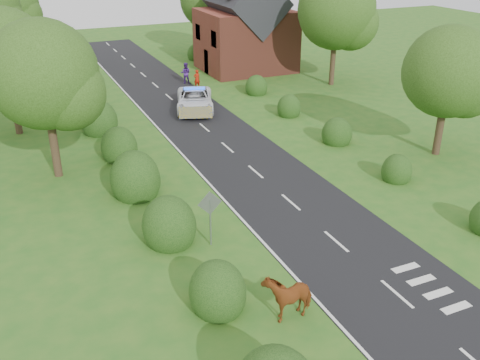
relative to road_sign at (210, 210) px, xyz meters
name	(u,v)px	position (x,y,z in m)	size (l,w,h in m)	color
ground	(336,242)	(5.00, -2.00, -1.65)	(120.00, 120.00, 0.00)	#28601C
road	(210,132)	(5.00, 13.00, -1.64)	(6.00, 70.00, 0.02)	black
road_markings	(198,146)	(3.40, 10.93, -1.63)	(4.96, 70.00, 0.01)	white
hedgerow_left	(122,155)	(-1.51, 9.69, -0.91)	(2.75, 50.41, 3.00)	black
hedgerow_right	(326,128)	(11.60, 9.21, -1.10)	(2.10, 45.78, 2.10)	black
tree_left_a	(49,79)	(-4.75, 9.86, 3.69)	(5.74, 5.60, 8.38)	#332316
tree_left_b	(10,57)	(-6.25, 17.86, 3.39)	(5.74, 5.60, 8.07)	#332316
tree_left_d	(9,7)	(-5.23, 37.85, 3.98)	(6.15, 6.00, 8.89)	#332316
tree_right_a	(453,76)	(16.23, 3.87, 3.09)	(5.33, 5.20, 7.56)	#332316
tree_right_b	(340,14)	(19.29, 19.84, 4.28)	(6.56, 6.40, 9.40)	#332316
tree_right_c	(212,2)	(14.27, 35.85, 3.69)	(6.15, 6.00, 8.58)	#332316
road_sign	(210,210)	(0.00, 0.00, 0.00)	(1.06, 0.08, 2.53)	gray
house	(246,29)	(14.49, 28.00, 2.13)	(8.00, 7.40, 9.17)	brown
cow	(288,297)	(0.81, -5.26, -0.96)	(1.03, 1.96, 1.39)	brown
police_van	(195,100)	(5.78, 18.01, -0.88)	(4.24, 6.14, 1.70)	white
pedestrian_red	(197,79)	(8.01, 23.69, -0.88)	(0.57, 0.37, 1.55)	#A51909
pedestrian_purple	(186,73)	(7.64, 25.52, -0.75)	(0.88, 0.68, 1.80)	#47217B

